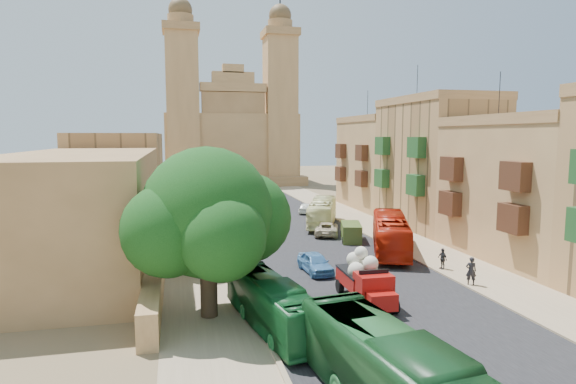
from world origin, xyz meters
name	(u,v)px	position (x,y,z in m)	size (l,w,h in m)	color
ground	(405,329)	(0.00, 0.00, 0.00)	(260.00, 260.00, 0.00)	brown
road_surface	(280,224)	(0.00, 30.00, 0.01)	(14.00, 140.00, 0.01)	black
sidewalk_east	(360,220)	(9.50, 30.00, 0.01)	(5.00, 140.00, 0.01)	#9C8566
sidewalk_west	(193,227)	(-9.50, 30.00, 0.01)	(5.00, 140.00, 0.01)	#9C8566
kerb_east	(340,221)	(7.00, 30.00, 0.06)	(0.25, 140.00, 0.12)	#9C8566
kerb_west	(216,226)	(-7.00, 30.00, 0.06)	(0.25, 140.00, 0.12)	#9C8566
townhouse_b	(528,187)	(15.95, 11.00, 5.66)	(9.00, 14.00, 14.90)	#A77B4B
townhouse_c	(436,162)	(15.95, 25.00, 6.91)	(9.00, 14.00, 17.40)	#B28351
townhouse_d	(381,162)	(15.95, 39.00, 6.16)	(9.00, 14.00, 15.90)	#A77B4B
west_wall	(160,240)	(-12.50, 20.00, 0.90)	(1.00, 40.00, 1.80)	#A77B4B
west_building_low	(85,207)	(-18.00, 18.00, 4.20)	(10.00, 28.00, 8.40)	olive
west_building_mid	(121,172)	(-18.00, 44.00, 5.00)	(10.00, 22.00, 10.00)	#B28351
church	(230,137)	(0.00, 78.61, 9.52)	(28.00, 22.50, 36.30)	#A77B4B
ficus_tree	(209,217)	(-9.42, 4.01, 5.40)	(9.14, 8.41, 9.14)	#37281B
street_tree_a	(193,233)	(-10.00, 12.00, 2.99)	(2.91, 2.91, 4.48)	#37281B
street_tree_b	(188,200)	(-10.00, 24.00, 3.75)	(3.64, 3.64, 5.60)	#37281B
street_tree_c	(186,193)	(-10.00, 36.00, 2.96)	(2.88, 2.88, 4.43)	#37281B
street_tree_d	(184,183)	(-10.00, 48.00, 2.99)	(2.91, 2.91, 4.48)	#37281B
red_truck	(366,279)	(-0.47, 4.10, 1.38)	(2.24, 5.43, 3.14)	#A4110C
olive_pickup	(351,232)	(4.61, 20.00, 0.79)	(2.74, 4.24, 1.62)	#405921
bus_green_south	(400,382)	(-4.00, -7.44, 1.56)	(2.61, 11.17, 3.11)	#1A5126
bus_green_north	(273,304)	(-6.50, 1.58, 1.27)	(2.13, 9.08, 2.53)	#145927
bus_red_east	(390,234)	(6.22, 15.07, 1.57)	(2.63, 11.24, 3.13)	#B71E0B
bus_cream_east	(322,212)	(4.27, 27.89, 1.45)	(2.44, 10.42, 2.90)	#F5F2A9
car_blue_a	(315,263)	(-1.58, 10.72, 0.71)	(1.67, 4.14, 1.41)	#4580B7
car_white_a	(257,216)	(-2.23, 31.60, 0.71)	(1.51, 4.32, 1.42)	silver
car_cream	(327,228)	(3.17, 22.96, 0.66)	(2.18, 4.74, 1.32)	beige
car_dkblue	(219,197)	(-4.94, 49.22, 0.71)	(1.99, 4.89, 1.42)	#111454
car_white_b	(306,208)	(4.76, 36.44, 0.67)	(1.58, 3.92, 1.34)	white
car_blue_b	(245,196)	(-0.90, 51.12, 0.59)	(1.25, 3.58, 1.18)	#418AC2
pedestrian_a	(471,271)	(7.50, 5.66, 0.93)	(0.68, 0.44, 1.86)	black
pedestrian_c	(442,259)	(7.71, 9.46, 0.77)	(0.90, 0.38, 1.54)	#2D2E31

